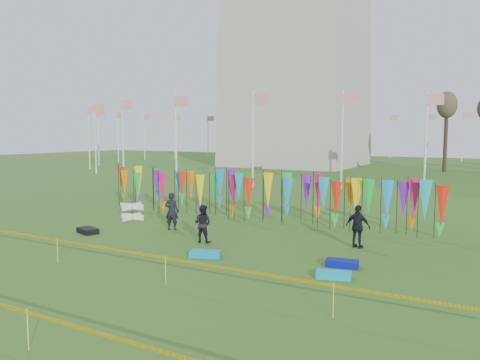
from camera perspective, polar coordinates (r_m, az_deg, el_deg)
The scene contains 12 objects.
ground at distance 18.41m, azimuth -10.60°, elevation -8.62°, with size 160.00×160.00×0.00m, color #2D5718.
flagpole_ring at distance 66.69m, azimuth 6.97°, elevation 5.24°, with size 57.40×56.16×8.00m.
banner_row at distance 24.21m, azimuth 1.51°, elevation -1.33°, with size 18.64×0.64×2.44m.
caution_tape_near at distance 16.39m, azimuth -17.66°, elevation -7.78°, with size 26.00×0.02×0.90m.
box_kite at distance 25.24m, azimuth -13.04°, elevation -3.76°, with size 0.78×0.78×0.87m.
person_left at distance 22.20m, azimuth -8.32°, elevation -3.78°, with size 0.65×0.47×1.78m, color black.
person_mid at distance 19.57m, azimuth -4.57°, elevation -5.31°, with size 0.77×0.47×1.58m, color black.
person_right at distance 19.13m, azimuth 14.19°, elevation -5.52°, with size 1.01×0.57×1.72m, color black.
kite_bag_turquoise at distance 17.44m, azimuth -4.24°, elevation -8.97°, with size 1.13×0.56×0.23m, color #0C96C2.
kite_bag_blue at distance 16.55m, azimuth 12.34°, elevation -9.89°, with size 1.08×0.56×0.23m, color #091296.
kite_bag_black at distance 22.44m, azimuth -18.06°, elevation -5.89°, with size 1.05×0.61×0.24m, color black.
kite_bag_teal at distance 15.24m, azimuth 11.36°, elevation -11.28°, with size 1.08×0.52×0.21m, color #0EADC6.
Camera 1 is at (11.53, -13.61, 4.54)m, focal length 35.00 mm.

